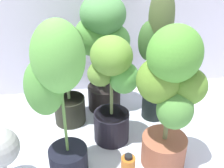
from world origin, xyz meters
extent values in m
plane|color=silver|center=(0.00, 0.00, 0.00)|extent=(8.00, 8.00, 0.00)
cylinder|color=black|center=(-0.02, 0.14, 0.11)|extent=(0.24, 0.24, 0.21)
cylinder|color=#49311B|center=(-0.02, 0.14, 0.20)|extent=(0.22, 0.22, 0.02)
cylinder|color=#607341|center=(-0.02, 0.14, 0.45)|extent=(0.02, 0.02, 0.47)
ellipsoid|color=olive|center=(-0.02, 0.14, 0.63)|extent=(0.36, 0.36, 0.24)
ellipsoid|color=olive|center=(-0.08, 0.17, 0.50)|extent=(0.24, 0.24, 0.16)
ellipsoid|color=#4F9541|center=(0.06, 0.12, 0.49)|extent=(0.26, 0.26, 0.20)
cylinder|color=black|center=(0.35, 0.36, 0.10)|extent=(0.18, 0.18, 0.21)
cylinder|color=#3C2F22|center=(0.35, 0.36, 0.20)|extent=(0.17, 0.17, 0.02)
cylinder|color=olive|center=(0.35, 0.36, 0.53)|extent=(0.02, 0.02, 0.65)
ellipsoid|color=#506035|center=(0.35, 0.36, 0.78)|extent=(0.23, 0.23, 0.42)
ellipsoid|color=#39602D|center=(0.27, 0.38, 0.61)|extent=(0.18, 0.17, 0.28)
cylinder|color=#27281D|center=(-0.29, 0.39, 0.10)|extent=(0.23, 0.23, 0.20)
cylinder|color=#3A3719|center=(-0.29, 0.39, 0.19)|extent=(0.21, 0.21, 0.02)
cylinder|color=#638249|center=(-0.29, 0.39, 0.44)|extent=(0.02, 0.02, 0.49)
ellipsoid|color=#3D6D2B|center=(-0.29, 0.39, 0.63)|extent=(0.32, 0.32, 0.25)
ellipsoid|color=#386822|center=(-0.37, 0.41, 0.50)|extent=(0.22, 0.22, 0.25)
cylinder|color=#97553D|center=(0.27, -0.12, 0.09)|extent=(0.27, 0.27, 0.18)
cylinder|color=#442921|center=(0.27, -0.12, 0.18)|extent=(0.25, 0.25, 0.02)
cylinder|color=olive|center=(0.27, -0.12, 0.50)|extent=(0.03, 0.03, 0.63)
ellipsoid|color=#4D9233|center=(0.27, -0.12, 0.74)|extent=(0.41, 0.40, 0.30)
ellipsoid|color=#5A832B|center=(0.21, -0.10, 0.57)|extent=(0.35, 0.35, 0.26)
ellipsoid|color=#59872E|center=(0.36, -0.14, 0.55)|extent=(0.23, 0.22, 0.21)
ellipsoid|color=#4F8A3D|center=(0.28, -0.18, 0.44)|extent=(0.28, 0.28, 0.22)
cylinder|color=black|center=(-0.01, 0.54, 0.10)|extent=(0.26, 0.26, 0.19)
cylinder|color=#423724|center=(-0.01, 0.54, 0.18)|extent=(0.24, 0.24, 0.02)
cylinder|color=#647F48|center=(-0.01, 0.54, 0.52)|extent=(0.02, 0.02, 0.65)
ellipsoid|color=#508D4D|center=(-0.01, 0.54, 0.77)|extent=(0.45, 0.45, 0.28)
ellipsoid|color=#589843|center=(-0.10, 0.56, 0.60)|extent=(0.30, 0.29, 0.28)
ellipsoid|color=#5DA44F|center=(0.07, 0.52, 0.57)|extent=(0.28, 0.28, 0.24)
ellipsoid|color=#4E8D46|center=(0.00, 0.49, 0.45)|extent=(0.24, 0.24, 0.22)
cylinder|color=black|center=(-0.31, -0.10, 0.08)|extent=(0.23, 0.23, 0.16)
cylinder|color=#452C1B|center=(-0.31, -0.10, 0.15)|extent=(0.21, 0.21, 0.02)
cylinder|color=#57833E|center=(-0.31, -0.10, 0.49)|extent=(0.02, 0.02, 0.67)
ellipsoid|color=#5CA545|center=(-0.31, -0.10, 0.75)|extent=(0.37, 0.36, 0.38)
ellipsoid|color=#50913E|center=(-0.40, -0.08, 0.57)|extent=(0.29, 0.29, 0.32)
sphere|color=#9FA2A0|center=(-0.67, -0.15, 0.27)|extent=(0.22, 0.22, 0.21)
cylinder|color=black|center=(0.01, -0.29, 0.23)|extent=(0.04, 0.04, 0.02)
camera|label=1|loc=(-0.25, -1.38, 1.32)|focal=45.73mm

